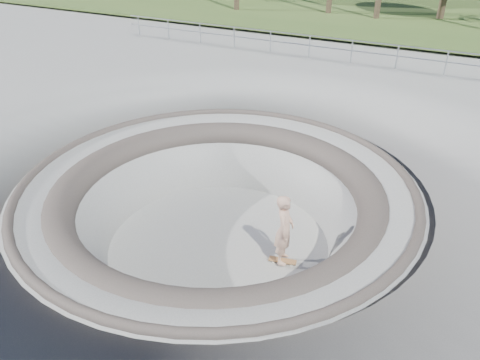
{
  "coord_description": "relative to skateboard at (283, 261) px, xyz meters",
  "views": [
    {
      "loc": [
        5.4,
        -8.98,
        6.06
      ],
      "look_at": [
        0.37,
        0.56,
        -0.1
      ],
      "focal_mm": 35.0,
      "sensor_mm": 36.0,
      "label": 1
    }
  ],
  "objects": [
    {
      "name": "ground",
      "position": [
        -1.92,
        -0.01,
        1.84
      ],
      "size": [
        180.0,
        180.0,
        0.0
      ],
      "primitive_type": "plane",
      "color": "#A1A19C",
      "rests_on": "ground"
    },
    {
      "name": "skate_bowl",
      "position": [
        -1.92,
        -0.01,
        0.01
      ],
      "size": [
        14.0,
        14.0,
        4.1
      ],
      "color": "#A1A19C",
      "rests_on": "ground"
    },
    {
      "name": "distant_hills",
      "position": [
        1.86,
        57.16,
        -5.18
      ],
      "size": [
        103.2,
        45.0,
        28.6
      ],
      "color": "brown",
      "rests_on": "ground"
    },
    {
      "name": "safety_railing",
      "position": [
        -1.92,
        11.99,
        2.53
      ],
      "size": [
        25.0,
        0.06,
        1.03
      ],
      "color": "#979AA0",
      "rests_on": "ground"
    },
    {
      "name": "skateboard",
      "position": [
        0.0,
        0.0,
        0.0
      ],
      "size": [
        0.75,
        0.36,
        0.08
      ],
      "color": "olive",
      "rests_on": "ground"
    },
    {
      "name": "skater",
      "position": [
        -0.0,
        -0.0,
        0.99
      ],
      "size": [
        0.64,
        0.81,
        1.95
      ],
      "primitive_type": "imported",
      "rotation": [
        0.0,
        0.0,
        1.84
      ],
      "color": "tan",
      "rests_on": "skateboard"
    }
  ]
}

